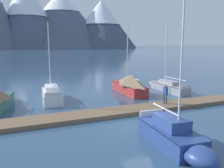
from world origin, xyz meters
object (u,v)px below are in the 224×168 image
object	(u,v)px
sailboat_second_berth	(51,94)
sailboat_mid_dock_starboard	(129,84)
sailboat_far_berth	(167,86)
sailboat_mid_dock_port	(175,137)
person_on_dock	(165,93)

from	to	relation	value
sailboat_second_berth	sailboat_mid_dock_starboard	bearing A→B (deg)	3.46
sailboat_second_berth	sailboat_far_berth	world-z (taller)	sailboat_far_berth
sailboat_second_berth	sailboat_mid_dock_port	size ratio (longest dim) A/B	0.82
sailboat_far_berth	sailboat_mid_dock_port	bearing A→B (deg)	-121.77
sailboat_mid_dock_starboard	person_on_dock	bearing A→B (deg)	-86.02
sailboat_mid_dock_port	sailboat_far_berth	size ratio (longest dim) A/B	1.18
sailboat_mid_dock_starboard	person_on_dock	world-z (taller)	sailboat_mid_dock_starboard
sailboat_second_berth	sailboat_mid_dock_port	world-z (taller)	sailboat_mid_dock_port
sailboat_second_berth	sailboat_mid_dock_starboard	distance (m)	8.37
person_on_dock	sailboat_far_berth	bearing A→B (deg)	55.51
sailboat_mid_dock_port	sailboat_far_berth	bearing A→B (deg)	58.23
sailboat_second_berth	person_on_dock	distance (m)	10.67
sailboat_second_berth	sailboat_far_berth	bearing A→B (deg)	0.28
sailboat_mid_dock_port	person_on_dock	xyz separation A→B (m)	(4.03, 7.17, 0.63)
sailboat_far_berth	sailboat_mid_dock_starboard	bearing A→B (deg)	174.55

